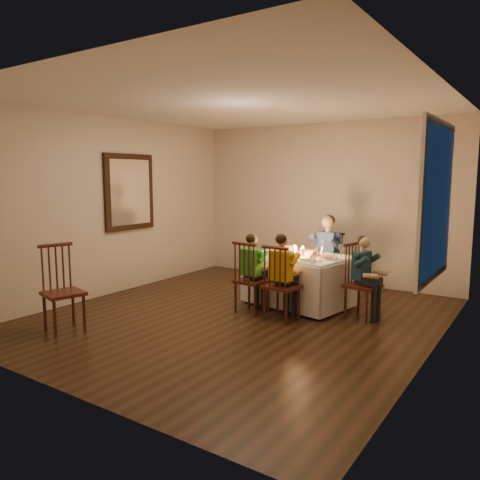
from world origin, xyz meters
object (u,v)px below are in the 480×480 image
Objects in this scene: child_yellow at (282,319)px; child_teal at (362,318)px; chair_near_left at (252,312)px; child_green at (252,312)px; chair_end at (362,318)px; chair_extra at (65,331)px; adult at (326,295)px; chair_near_right at (282,319)px; chair_adult at (326,295)px; dining_table at (300,269)px; serving_bowl at (289,248)px.

child_yellow reaches higher than child_teal.
chair_near_left is 0.91× the size of child_green.
child_green is (-1.27, -0.54, 0.00)m from chair_end.
chair_extra is 0.84× the size of adult.
chair_near_right is at bearing 176.72° from chair_near_left.
chair_adult and chair_near_right have the same top height.
chair_end is 1.00m from child_yellow.
chair_near_left is at bearing 123.88° from child_teal.
dining_table is 3.04m from chair_extra.
chair_near_right is (0.03, -1.41, 0.00)m from chair_adult.
child_teal is (0.80, 0.60, 0.00)m from chair_near_right.
chair_adult is 0.90m from serving_bowl.
chair_adult is 1.16m from child_teal.
child_yellow is (-0.00, 0.00, 0.00)m from chair_near_right.
child_yellow is 1.00m from child_teal.
child_teal is (2.64, 2.34, 0.00)m from chair_extra.
chair_adult is 1.00× the size of chair_near_left.
adult is at bearing 0.00° from chair_adult.
chair_near_right is (0.47, -0.06, 0.00)m from chair_near_left.
chair_near_right is 0.94× the size of chair_extra.
chair_end is 3.53m from chair_extra.
child_yellow reaches higher than child_green.
child_teal reaches higher than chair_adult.
chair_extra is (-1.70, -2.48, -0.49)m from dining_table.
adult is at bearing -85.17° from chair_near_right.
chair_near_left is (-0.34, -0.67, -0.49)m from dining_table.
chair_end is at bearing -30.98° from adult.
chair_adult is 0.94× the size of chair_extra.
child_yellow reaches higher than chair_near_right.
child_green is at bearing -94.96° from adult.
chair_adult is at bearing -15.27° from chair_extra.
chair_adult is 3.63m from chair_extra.
child_yellow is at bearing 137.74° from child_teal.
chair_near_right is 0.47m from child_green.
chair_end is 0.91× the size of child_teal.
dining_table is 0.84m from chair_adult.
dining_table is 1.56× the size of chair_end.
chair_adult is at bearing -85.17° from chair_near_right.
chair_near_right is 1.41m from adult.
child_teal is (0.80, 0.60, 0.00)m from child_yellow.
child_yellow is 1.04× the size of child_teal.
chair_near_right is at bearing -65.97° from serving_bowl.
child_green is (0.00, 0.00, 0.00)m from chair_near_left.
chair_extra is at bearing 57.14° from child_green.
serving_bowl is (-0.36, 0.37, 0.22)m from dining_table.
chair_extra is 2.53m from child_yellow.
chair_adult is 1.41m from child_green.
child_teal is (0.00, 0.00, 0.00)m from chair_end.
serving_bowl reaches higher than dining_table.
serving_bowl is (1.34, 2.85, 0.71)m from chair_extra.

